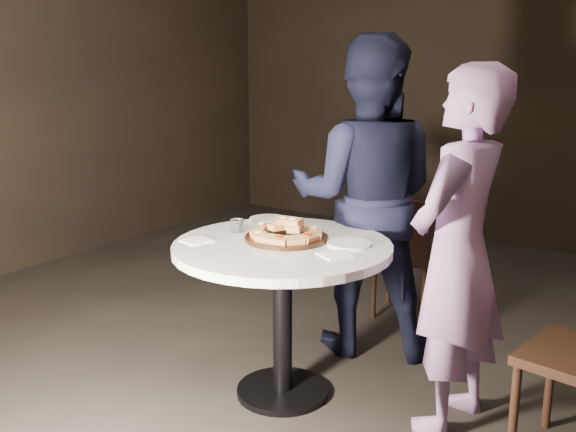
{
  "coord_description": "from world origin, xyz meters",
  "views": [
    {
      "loc": [
        1.82,
        -2.64,
        1.7
      ],
      "look_at": [
        0.04,
        -0.06,
        0.96
      ],
      "focal_mm": 40.0,
      "sensor_mm": 36.0,
      "label": 1
    }
  ],
  "objects_px": {
    "table": "(282,272)",
    "diner_teal": "(458,253)",
    "chair_far": "(403,249)",
    "diner_navy": "(366,198)",
    "serving_board": "(286,238)",
    "water_glass": "(237,226)",
    "focaccia_pile": "(287,230)"
  },
  "relations": [
    {
      "from": "diner_teal",
      "to": "chair_far",
      "type": "bearing_deg",
      "value": -139.24
    },
    {
      "from": "table",
      "to": "focaccia_pile",
      "type": "xyz_separation_m",
      "value": [
        -0.02,
        0.07,
        0.2
      ]
    },
    {
      "from": "focaccia_pile",
      "to": "diner_teal",
      "type": "height_order",
      "value": "diner_teal"
    },
    {
      "from": "diner_navy",
      "to": "serving_board",
      "type": "bearing_deg",
      "value": 59.55
    },
    {
      "from": "chair_far",
      "to": "diner_navy",
      "type": "height_order",
      "value": "diner_navy"
    },
    {
      "from": "water_glass",
      "to": "diner_navy",
      "type": "xyz_separation_m",
      "value": [
        0.38,
        0.73,
        0.07
      ]
    },
    {
      "from": "water_glass",
      "to": "diner_teal",
      "type": "relative_size",
      "value": 0.04
    },
    {
      "from": "serving_board",
      "to": "diner_teal",
      "type": "xyz_separation_m",
      "value": [
        0.84,
        0.17,
        0.02
      ]
    },
    {
      "from": "chair_far",
      "to": "diner_teal",
      "type": "distance_m",
      "value": 1.36
    },
    {
      "from": "table",
      "to": "water_glass",
      "type": "bearing_deg",
      "value": 173.16
    },
    {
      "from": "table",
      "to": "diner_teal",
      "type": "relative_size",
      "value": 0.82
    },
    {
      "from": "water_glass",
      "to": "chair_far",
      "type": "relative_size",
      "value": 0.09
    },
    {
      "from": "diner_navy",
      "to": "water_glass",
      "type": "bearing_deg",
      "value": 38.62
    },
    {
      "from": "focaccia_pile",
      "to": "table",
      "type": "bearing_deg",
      "value": -72.97
    },
    {
      "from": "focaccia_pile",
      "to": "water_glass",
      "type": "relative_size",
      "value": 5.06
    },
    {
      "from": "table",
      "to": "focaccia_pile",
      "type": "relative_size",
      "value": 3.67
    },
    {
      "from": "table",
      "to": "water_glass",
      "type": "relative_size",
      "value": 18.57
    },
    {
      "from": "serving_board",
      "to": "chair_far",
      "type": "bearing_deg",
      "value": 85.78
    },
    {
      "from": "chair_far",
      "to": "diner_navy",
      "type": "xyz_separation_m",
      "value": [
        -0.01,
        -0.54,
        0.44
      ]
    },
    {
      "from": "chair_far",
      "to": "diner_navy",
      "type": "distance_m",
      "value": 0.7
    },
    {
      "from": "water_glass",
      "to": "diner_navy",
      "type": "bearing_deg",
      "value": 62.78
    },
    {
      "from": "focaccia_pile",
      "to": "chair_far",
      "type": "xyz_separation_m",
      "value": [
        0.09,
        1.24,
        -0.38
      ]
    },
    {
      "from": "serving_board",
      "to": "diner_navy",
      "type": "distance_m",
      "value": 0.72
    },
    {
      "from": "focaccia_pile",
      "to": "diner_navy",
      "type": "height_order",
      "value": "diner_navy"
    },
    {
      "from": "water_glass",
      "to": "diner_teal",
      "type": "height_order",
      "value": "diner_teal"
    },
    {
      "from": "serving_board",
      "to": "focaccia_pile",
      "type": "bearing_deg",
      "value": 97.25
    },
    {
      "from": "serving_board",
      "to": "diner_navy",
      "type": "relative_size",
      "value": 0.23
    },
    {
      "from": "serving_board",
      "to": "diner_teal",
      "type": "bearing_deg",
      "value": 11.31
    },
    {
      "from": "table",
      "to": "diner_navy",
      "type": "xyz_separation_m",
      "value": [
        0.06,
        0.77,
        0.26
      ]
    },
    {
      "from": "chair_far",
      "to": "diner_navy",
      "type": "bearing_deg",
      "value": 79.47
    },
    {
      "from": "table",
      "to": "diner_teal",
      "type": "height_order",
      "value": "diner_teal"
    },
    {
      "from": "serving_board",
      "to": "diner_navy",
      "type": "bearing_deg",
      "value": 83.71
    }
  ]
}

